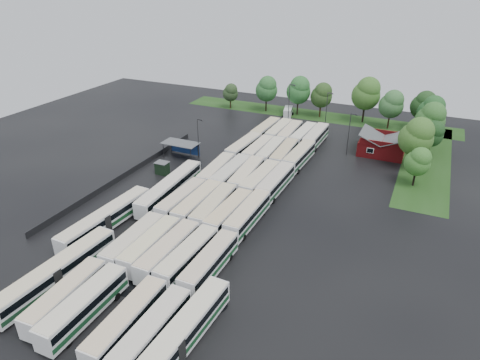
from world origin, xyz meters
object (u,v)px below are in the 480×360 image
at_px(artic_bus_east, 177,341).
at_px(minibus, 288,112).
at_px(artic_bus_west_a, 57,272).
at_px(brick_building, 382,146).

xyz_separation_m(artic_bus_east, minibus, (-16.80, 86.88, -0.61)).
bearing_deg(minibus, artic_bus_west_a, -106.03).
distance_m(brick_building, artic_bus_east, 70.16).
xyz_separation_m(brick_building, artic_bus_west_a, (-33.18, -65.64, 0.13)).
bearing_deg(brick_building, minibus, 148.41).
xyz_separation_m(artic_bus_west_a, minibus, (4.29, 83.41, -0.59)).
bearing_deg(artic_bus_east, brick_building, 82.15).
xyz_separation_m(brick_building, artic_bus_east, (-12.09, -69.11, 0.15)).
distance_m(artic_bus_west_a, artic_bus_east, 21.37).
height_order(brick_building, artic_bus_west_a, brick_building).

